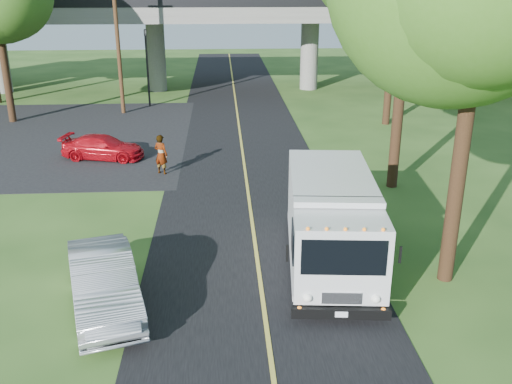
{
  "coord_description": "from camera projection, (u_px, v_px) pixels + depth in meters",
  "views": [
    {
      "loc": [
        -1.03,
        -13.6,
        8.39
      ],
      "look_at": [
        0.08,
        4.41,
        1.6
      ],
      "focal_mm": 40.0,
      "sensor_mm": 36.0,
      "label": 1
    }
  ],
  "objects": [
    {
      "name": "parking_lot",
      "position": [
        44.0,
        138.0,
        31.9
      ],
      "size": [
        16.0,
        18.0,
        0.01
      ],
      "primitive_type": "cube",
      "color": "black",
      "rests_on": "ground"
    },
    {
      "name": "lane_line",
      "position": [
        246.0,
        181.0,
        25.05
      ],
      "size": [
        0.12,
        90.0,
        0.01
      ],
      "primitive_type": "cube",
      "color": "gold",
      "rests_on": "road"
    },
    {
      "name": "traffic_signal",
      "position": [
        147.0,
        60.0,
        38.53
      ],
      "size": [
        0.18,
        0.22,
        5.2
      ],
      "color": "black",
      "rests_on": "ground"
    },
    {
      "name": "silver_sedan",
      "position": [
        104.0,
        283.0,
        15.2
      ],
      "size": [
        2.87,
        4.95,
        1.54
      ],
      "primitive_type": "imported",
      "rotation": [
        0.0,
        0.0,
        0.28
      ],
      "color": "#9CA0A5",
      "rests_on": "ground"
    },
    {
      "name": "step_van",
      "position": [
        331.0,
        220.0,
        17.18
      ],
      "size": [
        3.09,
        6.96,
        2.84
      ],
      "rotation": [
        0.0,
        0.0,
        -0.09
      ],
      "color": "silver",
      "rests_on": "ground"
    },
    {
      "name": "road",
      "position": [
        246.0,
        181.0,
        25.06
      ],
      "size": [
        7.0,
        90.0,
        0.02
      ],
      "primitive_type": "cube",
      "color": "black",
      "rests_on": "ground"
    },
    {
      "name": "ground",
      "position": [
        263.0,
        302.0,
        15.72
      ],
      "size": [
        120.0,
        120.0,
        0.0
      ],
      "primitive_type": "plane",
      "color": "#2D4F1C",
      "rests_on": "ground"
    },
    {
      "name": "overpass",
      "position": [
        233.0,
        31.0,
        44.0
      ],
      "size": [
        54.0,
        10.0,
        7.3
      ],
      "color": "slate",
      "rests_on": "ground"
    },
    {
      "name": "red_sedan",
      "position": [
        103.0,
        147.0,
        28.02
      ],
      "size": [
        4.25,
        2.39,
        1.16
      ],
      "primitive_type": "imported",
      "rotation": [
        0.0,
        0.0,
        1.37
      ],
      "color": "#B30B14",
      "rests_on": "ground"
    },
    {
      "name": "pedestrian",
      "position": [
        161.0,
        154.0,
        25.72
      ],
      "size": [
        0.8,
        0.72,
        1.83
      ],
      "primitive_type": "imported",
      "rotation": [
        0.0,
        0.0,
        2.6
      ],
      "color": "gray",
      "rests_on": "ground"
    },
    {
      "name": "utility_pole",
      "position": [
        118.0,
        42.0,
        36.09
      ],
      "size": [
        1.6,
        0.26,
        9.0
      ],
      "color": "#472D19",
      "rests_on": "ground"
    }
  ]
}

